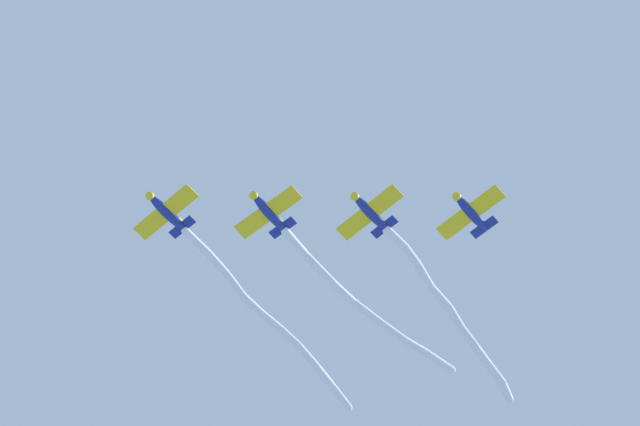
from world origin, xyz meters
name	(u,v)px	position (x,y,z in m)	size (l,w,h in m)	color
airplane_lead	(166,212)	(1.95, 1.55, 87.31)	(4.99, 6.25, 1.62)	navy
smoke_trail_lead	(271,321)	(-9.69, -5.83, 87.06)	(19.87, 13.15, 1.83)	white
airplane_left_wing	(268,212)	(-6.33, 4.18, 87.56)	(5.09, 6.14, 1.62)	navy
smoke_trail_left_wing	(368,308)	(-17.91, -2.82, 88.77)	(20.63, 11.22, 3.59)	white
airplane_right_wing	(370,212)	(-14.59, 6.80, 87.81)	(4.95, 6.28, 1.62)	navy
smoke_trail_right_wing	(454,318)	(-25.55, -1.07, 88.40)	(18.39, 14.71, 2.33)	white
airplane_slot	(471,212)	(-22.86, 9.42, 88.06)	(4.98, 6.25, 1.62)	navy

